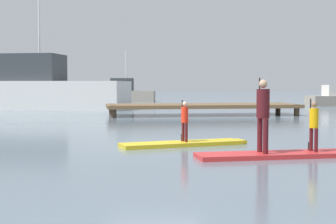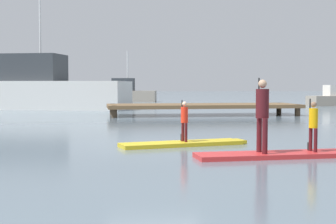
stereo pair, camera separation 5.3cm
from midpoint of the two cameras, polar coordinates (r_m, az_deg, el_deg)
name	(u,v)px [view 1 (the left image)]	position (r m, az deg, el deg)	size (l,w,h in m)	color
ground_plane	(157,146)	(12.70, -1.42, -3.94)	(240.00, 240.00, 0.00)	slate
paddleboard_near	(184,144)	(12.78, 1.80, -3.67)	(3.44, 1.40, 0.10)	gold
paddler_child_solo	(185,119)	(12.74, 1.81, -0.86)	(0.22, 0.37, 1.07)	#4C1419
paddleboard_far	(277,155)	(10.98, 12.34, -4.85)	(3.59, 0.94, 0.10)	red
paddler_adult	(263,111)	(10.77, 10.77, 0.11)	(0.29, 0.50, 1.62)	#4C1419
paddler_child_front	(314,124)	(11.29, 16.36, -1.30)	(0.20, 0.39, 1.16)	#4C1419
fishing_boat_white_large	(15,90)	(34.34, -17.29, 2.40)	(15.73, 8.35, 9.69)	silver
motor_boat_small_navy	(123,94)	(47.04, -5.25, 2.11)	(6.16, 2.90, 4.85)	#9E9384
floating_dock	(202,106)	(25.83, 3.91, 0.70)	(9.94, 3.16, 0.58)	brown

